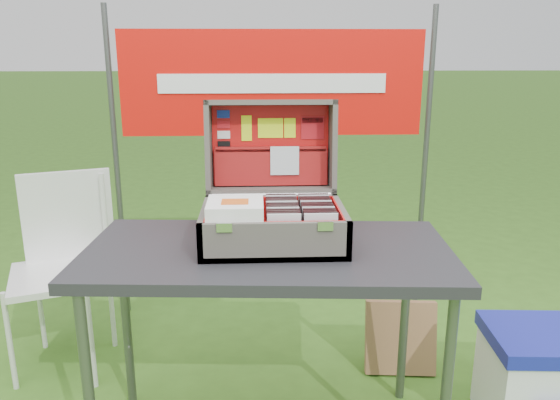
{
  "coord_description": "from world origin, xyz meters",
  "views": [
    {
      "loc": [
        -0.09,
        -1.85,
        1.47
      ],
      "look_at": [
        -0.0,
        0.1,
        0.93
      ],
      "focal_mm": 35.0,
      "sensor_mm": 36.0,
      "label": 1
    }
  ],
  "objects_px": {
    "table": "(268,349)",
    "cooler": "(546,380)",
    "chair": "(59,278)",
    "cardboard_box": "(400,337)",
    "suitcase": "(273,174)"
  },
  "relations": [
    {
      "from": "table",
      "to": "cooler",
      "type": "height_order",
      "value": "table"
    },
    {
      "from": "table",
      "to": "cooler",
      "type": "xyz_separation_m",
      "value": [
        1.1,
        0.05,
        -0.19
      ]
    },
    {
      "from": "chair",
      "to": "table",
      "type": "bearing_deg",
      "value": -50.1
    },
    {
      "from": "cooler",
      "to": "cardboard_box",
      "type": "bearing_deg",
      "value": 142.3
    },
    {
      "from": "suitcase",
      "to": "cooler",
      "type": "relative_size",
      "value": 1.09
    },
    {
      "from": "chair",
      "to": "cardboard_box",
      "type": "height_order",
      "value": "chair"
    },
    {
      "from": "cardboard_box",
      "to": "suitcase",
      "type": "bearing_deg",
      "value": -143.74
    },
    {
      "from": "table",
      "to": "chair",
      "type": "height_order",
      "value": "chair"
    },
    {
      "from": "table",
      "to": "suitcase",
      "type": "height_order",
      "value": "suitcase"
    },
    {
      "from": "suitcase",
      "to": "chair",
      "type": "relative_size",
      "value": 0.57
    },
    {
      "from": "table",
      "to": "cardboard_box",
      "type": "relative_size",
      "value": 3.74
    },
    {
      "from": "cooler",
      "to": "table",
      "type": "bearing_deg",
      "value": -173.76
    },
    {
      "from": "table",
      "to": "suitcase",
      "type": "relative_size",
      "value": 2.47
    },
    {
      "from": "cooler",
      "to": "cardboard_box",
      "type": "height_order",
      "value": "cooler"
    },
    {
      "from": "table",
      "to": "chair",
      "type": "xyz_separation_m",
      "value": [
        -0.95,
        0.57,
        0.06
      ]
    }
  ]
}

